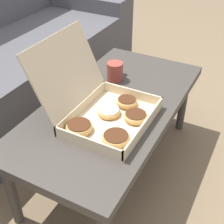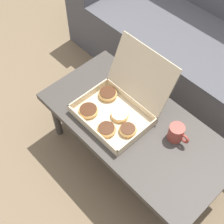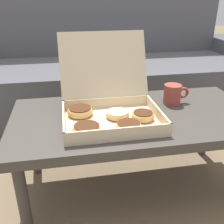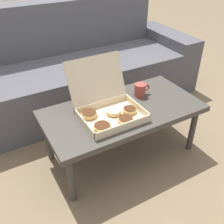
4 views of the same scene
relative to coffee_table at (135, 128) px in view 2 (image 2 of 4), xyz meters
The scene contains 4 objects.
ground_plane 0.38m from the coffee_table, 90.00° to the left, with size 12.00×12.00×0.00m, color #756047.
coffee_table is the anchor object (origin of this frame).
pastry_box 0.16m from the coffee_table, 169.43° to the right, with size 0.40×0.43×0.33m.
coffee_mug 0.24m from the coffee_table, 24.16° to the left, with size 0.12×0.08×0.09m.
Camera 2 is at (0.61, -0.84, 1.81)m, focal length 50.00 mm.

